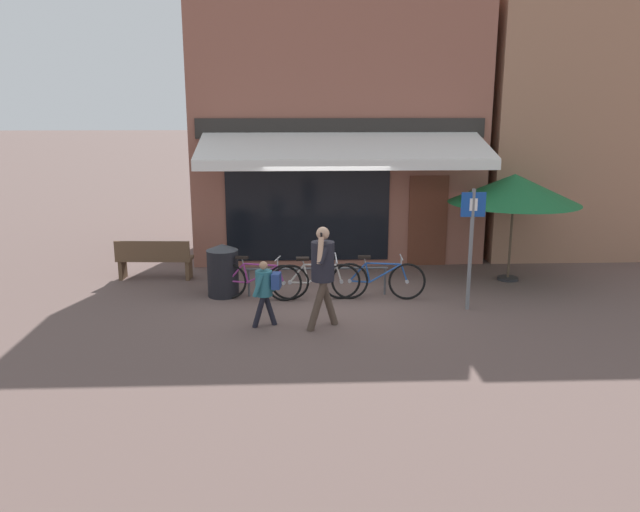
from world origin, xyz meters
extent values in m
plane|color=brown|center=(0.00, 0.00, 0.00)|extent=(160.00, 160.00, 0.00)
cube|color=#8E5647|center=(0.41, 4.09, 3.20)|extent=(6.79, 3.00, 6.39)
cube|color=black|center=(-0.34, 2.57, 1.25)|extent=(3.73, 0.04, 2.20)
cube|color=#5B2D1E|center=(2.44, 2.57, 1.05)|extent=(0.90, 0.04, 2.10)
cube|color=#282623|center=(0.41, 2.57, 3.16)|extent=(6.45, 0.06, 0.44)
cube|color=white|center=(0.41, 1.68, 2.84)|extent=(6.11, 1.83, 0.50)
cube|color=white|center=(0.41, 0.77, 2.51)|extent=(6.11, 0.03, 0.20)
cube|color=#9E7056|center=(6.66, 4.59, 3.24)|extent=(5.31, 4.00, 6.47)
cylinder|color=#47494F|center=(-0.21, 0.29, 0.55)|extent=(2.78, 0.04, 0.04)
cylinder|color=#47494F|center=(-1.56, 0.29, 0.28)|extent=(0.04, 0.04, 0.55)
cylinder|color=#47494F|center=(1.13, 0.29, 0.28)|extent=(0.04, 0.04, 0.55)
torus|color=black|center=(-0.87, -0.02, 0.35)|extent=(0.72, 0.21, 0.71)
cylinder|color=#9E9EA3|center=(-0.87, -0.02, 0.35)|extent=(0.08, 0.08, 0.07)
torus|color=black|center=(-1.94, 0.16, 0.35)|extent=(0.72, 0.21, 0.71)
cylinder|color=#9E9EA3|center=(-1.94, 0.16, 0.35)|extent=(0.08, 0.08, 0.07)
cylinder|color=#892D7A|center=(-1.27, 0.06, 0.51)|extent=(0.60, 0.11, 0.38)
cylinder|color=#892D7A|center=(-1.31, 0.07, 0.70)|extent=(0.66, 0.15, 0.05)
cylinder|color=#892D7A|center=(-1.60, 0.11, 0.52)|extent=(0.12, 0.08, 0.37)
cylinder|color=#892D7A|center=(-1.75, 0.13, 0.35)|extent=(0.38, 0.10, 0.05)
cylinder|color=#892D7A|center=(-1.79, 0.14, 0.53)|extent=(0.33, 0.06, 0.37)
cylinder|color=#892D7A|center=(-0.93, 0.00, 0.52)|extent=(0.16, 0.08, 0.34)
cylinder|color=#9E9EA3|center=(-1.65, 0.14, 0.75)|extent=(0.06, 0.04, 0.11)
cube|color=black|center=(-1.67, 0.14, 0.82)|extent=(0.25, 0.14, 0.06)
cylinder|color=#9E9EA3|center=(-0.98, 0.02, 0.76)|extent=(0.03, 0.04, 0.14)
cylinder|color=#9E9EA3|center=(-0.98, 0.03, 0.83)|extent=(0.11, 0.52, 0.06)
torus|color=black|center=(0.24, -0.01, 0.37)|extent=(0.74, 0.16, 0.74)
cylinder|color=#9E9EA3|center=(0.24, -0.01, 0.37)|extent=(0.07, 0.07, 0.08)
torus|color=black|center=(-0.75, -0.03, 0.37)|extent=(0.74, 0.16, 0.74)
cylinder|color=#9E9EA3|center=(-0.75, -0.03, 0.37)|extent=(0.07, 0.07, 0.08)
cylinder|color=#BCB7B2|center=(-0.14, -0.04, 0.53)|extent=(0.56, 0.08, 0.39)
cylinder|color=#BCB7B2|center=(-0.17, -0.07, 0.72)|extent=(0.61, 0.04, 0.05)
cylinder|color=#BCB7B2|center=(-0.44, -0.05, 0.54)|extent=(0.12, 0.10, 0.39)
cylinder|color=#BCB7B2|center=(-0.58, -0.02, 0.36)|extent=(0.35, 0.04, 0.05)
cylinder|color=#BCB7B2|center=(-0.61, -0.05, 0.55)|extent=(0.31, 0.09, 0.38)
cylinder|color=#BCB7B2|center=(0.19, -0.04, 0.54)|extent=(0.15, 0.10, 0.36)
cylinder|color=#9E9EA3|center=(-0.49, -0.08, 0.78)|extent=(0.06, 0.05, 0.11)
cube|color=black|center=(-0.51, -0.09, 0.85)|extent=(0.24, 0.11, 0.06)
cylinder|color=#9E9EA3|center=(0.13, -0.08, 0.78)|extent=(0.03, 0.05, 0.14)
cylinder|color=#9E9EA3|center=(0.13, -0.09, 0.85)|extent=(0.03, 0.52, 0.10)
torus|color=black|center=(1.51, -0.05, 0.36)|extent=(0.72, 0.12, 0.72)
cylinder|color=#9E9EA3|center=(1.51, -0.05, 0.36)|extent=(0.07, 0.07, 0.07)
torus|color=black|center=(0.40, 0.03, 0.36)|extent=(0.72, 0.12, 0.72)
cylinder|color=#9E9EA3|center=(0.40, 0.03, 0.36)|extent=(0.07, 0.07, 0.07)
cylinder|color=#1E4793|center=(1.09, -0.01, 0.52)|extent=(0.61, 0.07, 0.39)
cylinder|color=#1E4793|center=(1.05, 0.00, 0.71)|extent=(0.68, 0.08, 0.05)
cylinder|color=#1E4793|center=(0.75, 0.01, 0.53)|extent=(0.12, 0.06, 0.38)
cylinder|color=#1E4793|center=(0.60, 0.02, 0.35)|extent=(0.39, 0.06, 0.05)
cylinder|color=#1E4793|center=(0.56, 0.03, 0.54)|extent=(0.33, 0.05, 0.38)
cylinder|color=#1E4793|center=(1.45, -0.04, 0.53)|extent=(0.16, 0.06, 0.35)
cylinder|color=#9E9EA3|center=(0.69, 0.02, 0.77)|extent=(0.06, 0.03, 0.11)
cube|color=black|center=(0.68, 0.03, 0.84)|extent=(0.25, 0.12, 0.05)
cylinder|color=#9E9EA3|center=(1.39, -0.03, 0.77)|extent=(0.03, 0.03, 0.14)
cylinder|color=#9E9EA3|center=(1.39, -0.02, 0.84)|extent=(0.06, 0.52, 0.04)
cylinder|color=#47382D|center=(-0.29, -1.65, 0.41)|extent=(0.38, 0.19, 0.86)
cylinder|color=#47382D|center=(-0.09, -1.40, 0.41)|extent=(0.38, 0.19, 0.86)
cylinder|color=black|center=(-0.19, -1.53, 1.16)|extent=(0.45, 0.45, 0.66)
sphere|color=tan|center=(-0.19, -1.53, 1.63)|extent=(0.22, 0.22, 0.22)
cylinder|color=black|center=(-0.14, -1.29, 1.16)|extent=(0.31, 0.22, 0.59)
cylinder|color=black|center=(-0.21, -1.76, 1.31)|extent=(0.23, 0.23, 0.30)
cylinder|color=tan|center=(-0.24, -1.76, 1.40)|extent=(0.14, 0.21, 0.45)
cube|color=black|center=(-0.23, -1.71, 1.61)|extent=(0.03, 0.07, 0.14)
cylinder|color=black|center=(-1.27, -1.48, 0.27)|extent=(0.26, 0.13, 0.57)
cylinder|color=black|center=(-1.09, -1.35, 0.27)|extent=(0.26, 0.13, 0.57)
cylinder|color=#286675|center=(-1.18, -1.42, 0.76)|extent=(0.32, 0.32, 0.43)
sphere|color=#A87A5B|center=(-1.18, -1.42, 1.07)|extent=(0.14, 0.14, 0.14)
cylinder|color=#286675|center=(-1.09, -1.26, 0.76)|extent=(0.21, 0.11, 0.39)
cylinder|color=#286675|center=(-1.27, -1.57, 0.76)|extent=(0.21, 0.11, 0.39)
cube|color=navy|center=(-0.97, -1.45, 0.81)|extent=(0.17, 0.26, 0.26)
cylinder|color=black|center=(-2.06, 0.36, 0.46)|extent=(0.61, 0.61, 0.92)
cone|color=#33353A|center=(-2.06, 0.36, 0.99)|extent=(0.62, 0.62, 0.12)
cylinder|color=slate|center=(2.53, -0.67, 1.12)|extent=(0.07, 0.07, 2.23)
cube|color=#14429E|center=(2.53, -0.68, 1.95)|extent=(0.44, 0.02, 0.44)
cube|color=white|center=(2.53, -0.70, 1.95)|extent=(0.14, 0.01, 0.22)
cylinder|color=#4C3D2D|center=(3.94, 1.23, 1.11)|extent=(0.05, 0.05, 2.23)
cone|color=#196033|center=(3.94, 1.23, 1.97)|extent=(2.72, 2.72, 0.61)
cylinder|color=#262628|center=(3.94, 1.23, 0.03)|extent=(0.44, 0.44, 0.06)
cube|color=brown|center=(-3.66, 1.67, 0.45)|extent=(1.62, 0.54, 0.06)
cube|color=brown|center=(-3.67, 1.48, 0.67)|extent=(1.60, 0.15, 0.40)
cube|color=brown|center=(-4.38, 1.71, 0.23)|extent=(0.10, 0.36, 0.45)
cube|color=brown|center=(-2.94, 1.62, 0.23)|extent=(0.10, 0.36, 0.45)
camera|label=1|loc=(-0.68, -11.51, 3.70)|focal=35.00mm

